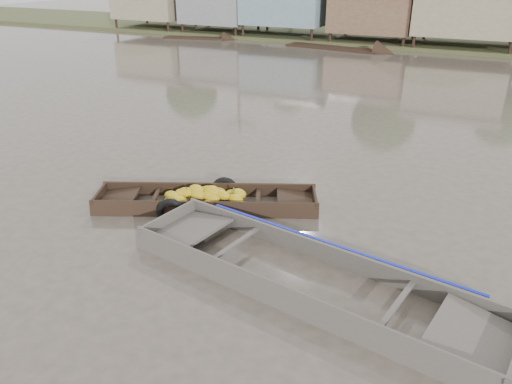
% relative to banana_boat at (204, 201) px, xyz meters
% --- Properties ---
extents(ground, '(120.00, 120.00, 0.00)m').
position_rel_banana_boat_xyz_m(ground, '(1.12, -0.84, -0.14)').
color(ground, '#4E473C').
rests_on(ground, ground).
extents(riverbank, '(120.00, 12.47, 10.22)m').
position_rel_banana_boat_xyz_m(riverbank, '(4.15, 31.02, 2.93)').
color(riverbank, '#384723').
rests_on(riverbank, ground).
extents(banana_boat, '(5.50, 3.38, 0.75)m').
position_rel_banana_boat_xyz_m(banana_boat, '(0.00, 0.00, 0.00)').
color(banana_boat, black).
rests_on(banana_boat, ground).
extents(viewer_boat, '(7.51, 3.18, 0.59)m').
position_rel_banana_boat_xyz_m(viewer_boat, '(3.48, -2.03, -0.09)').
color(viewer_boat, '#49443D').
rests_on(viewer_boat, ground).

